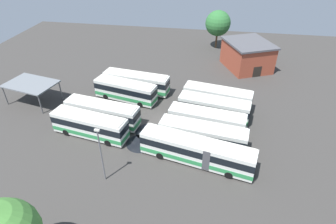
{
  "coord_description": "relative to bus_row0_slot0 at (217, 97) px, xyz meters",
  "views": [
    {
      "loc": [
        -7.33,
        35.08,
        25.43
      ],
      "look_at": [
        -1.3,
        -0.25,
        1.53
      ],
      "focal_mm": 30.06,
      "sensor_mm": 36.0,
      "label": 1
    }
  ],
  "objects": [
    {
      "name": "bus_row0_slot3",
      "position": [
        1.72,
        10.44,
        0.0
      ],
      "size": [
        12.03,
        4.28,
        3.51
      ],
      "color": "silver",
      "rests_on": "ground_plane"
    },
    {
      "name": "puddle_near_shelter",
      "position": [
        17.52,
        -5.41,
        -1.85
      ],
      "size": [
        2.99,
        2.99,
        0.01
      ],
      "primitive_type": "cylinder",
      "color": "black",
      "rests_on": "ground_plane"
    },
    {
      "name": "depot_building",
      "position": [
        -5.68,
        -16.85,
        0.98
      ],
      "size": [
        11.63,
        12.36,
        5.64
      ],
      "color": "#99422D",
      "rests_on": "ground_plane"
    },
    {
      "name": "bus_row0_slot2",
      "position": [
        1.37,
        7.0,
        -0.0
      ],
      "size": [
        11.27,
        4.28,
        3.51
      ],
      "color": "silver",
      "rests_on": "ground_plane"
    },
    {
      "name": "lamp_post_by_building",
      "position": [
        12.69,
        18.5,
        2.3
      ],
      "size": [
        0.56,
        0.28,
        7.49
      ],
      "color": "slate",
      "rests_on": "ground_plane"
    },
    {
      "name": "puddle_between_rows",
      "position": [
        9.48,
        8.56,
        -1.85
      ],
      "size": [
        4.29,
        4.29,
        0.01
      ],
      "primitive_type": "cylinder",
      "color": "black",
      "rests_on": "ground_plane"
    },
    {
      "name": "bus_row1_slot3",
      "position": [
        17.04,
        7.42,
        0.0
      ],
      "size": [
        11.8,
        4.46,
        3.51
      ],
      "color": "silver",
      "rests_on": "ground_plane"
    },
    {
      "name": "puddle_centre_drain",
      "position": [
        10.17,
        11.39,
        -1.85
      ],
      "size": [
        4.03,
        4.03,
        0.01
      ],
      "primitive_type": "cylinder",
      "color": "black",
      "rests_on": "ground_plane"
    },
    {
      "name": "bus_row1_slot0",
      "position": [
        14.55,
        -3.0,
        0.0
      ],
      "size": [
        12.19,
        4.26,
        3.51
      ],
      "color": "silver",
      "rests_on": "ground_plane"
    },
    {
      "name": "bus_row0_slot1",
      "position": [
        0.5,
        3.38,
        -0.0
      ],
      "size": [
        11.17,
        4.41,
        3.51
      ],
      "color": "silver",
      "rests_on": "ground_plane"
    },
    {
      "name": "tree_north_edge",
      "position": [
        0.91,
        -27.66,
        4.15
      ],
      "size": [
        5.95,
        5.95,
        8.99
      ],
      "color": "brown",
      "rests_on": "ground_plane"
    },
    {
      "name": "bus_row1_slot4",
      "position": [
        17.63,
        10.78,
        0.0
      ],
      "size": [
        11.4,
        4.56,
        3.51
      ],
      "color": "silver",
      "rests_on": "ground_plane"
    },
    {
      "name": "bus_row1_slot1",
      "position": [
        15.56,
        0.29,
        -0.0
      ],
      "size": [
        11.21,
        4.98,
        3.51
      ],
      "color": "silver",
      "rests_on": "ground_plane"
    },
    {
      "name": "maintenance_shelter",
      "position": [
        30.8,
        3.54,
        1.52
      ],
      "size": [
        9.0,
        7.02,
        3.58
      ],
      "color": "slate",
      "rests_on": "ground_plane"
    },
    {
      "name": "puddle_back_corner",
      "position": [
        14.08,
        4.55,
        -1.85
      ],
      "size": [
        4.25,
        4.25,
        0.01
      ],
      "primitive_type": "cylinder",
      "color": "black",
      "rests_on": "ground_plane"
    },
    {
      "name": "ground_plane",
      "position": [
        8.65,
        5.42,
        -1.85
      ],
      "size": [
        93.95,
        93.95,
        0.0
      ],
      "primitive_type": "plane",
      "color": "#383533"
    },
    {
      "name": "bus_row0_slot4",
      "position": [
        2.22,
        13.71,
        0.0
      ],
      "size": [
        14.78,
        5.68,
        3.51
      ],
      "color": "silver",
      "rests_on": "ground_plane"
    },
    {
      "name": "bus_row0_slot0",
      "position": [
        0.0,
        0.0,
        0.0
      ],
      "size": [
        11.34,
        4.61,
        3.51
      ],
      "color": "silver",
      "rests_on": "ground_plane"
    }
  ]
}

